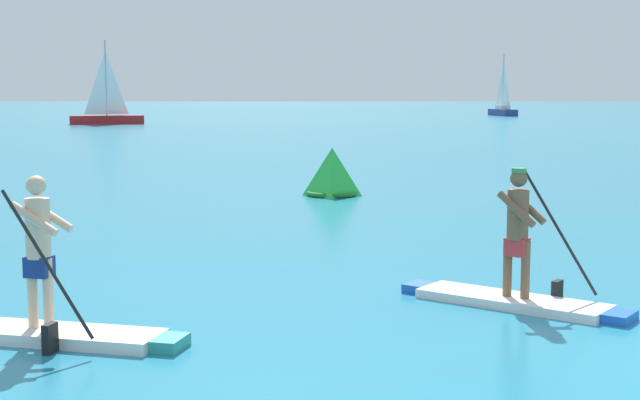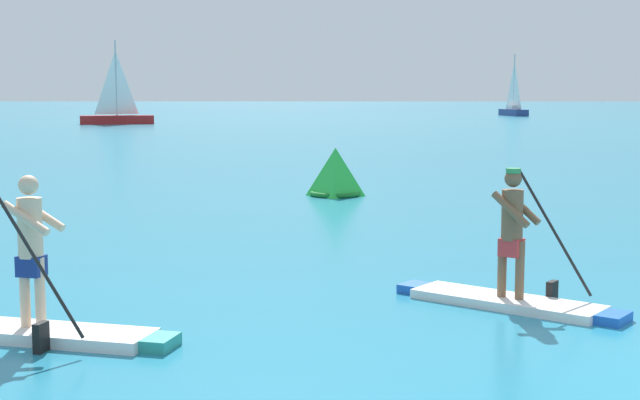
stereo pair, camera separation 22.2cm
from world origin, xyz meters
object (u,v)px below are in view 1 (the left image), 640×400
at_px(race_marker_buoy, 332,174).
at_px(sailboat_left_horizon, 107,113).
at_px(paddleboarder_near_left, 53,308).
at_px(sailboat_right_horizon, 503,108).
at_px(paddleboarder_mid_center, 516,278).

relative_size(race_marker_buoy, sailboat_left_horizon, 0.20).
relative_size(paddleboarder_near_left, sailboat_right_horizon, 0.44).
distance_m(race_marker_buoy, sailboat_right_horizon, 77.03).
relative_size(paddleboarder_mid_center, sailboat_right_horizon, 0.41).
height_order(paddleboarder_near_left, paddleboarder_mid_center, paddleboarder_near_left).
bearing_deg(sailboat_right_horizon, race_marker_buoy, -25.16).
xyz_separation_m(paddleboarder_mid_center, sailboat_right_horizon, (15.64, 86.79, 0.51)).
xyz_separation_m(paddleboarder_mid_center, race_marker_buoy, (-2.29, 11.88, 0.19)).
bearing_deg(race_marker_buoy, sailboat_left_horizon, 110.05).
distance_m(sailboat_left_horizon, sailboat_right_horizon, 44.16).
bearing_deg(paddleboarder_mid_center, paddleboarder_near_left, -126.09).
distance_m(paddleboarder_near_left, race_marker_buoy, 13.86).
relative_size(paddleboarder_near_left, sailboat_left_horizon, 0.43).
bearing_deg(paddleboarder_mid_center, sailboat_right_horizon, 115.82).
height_order(paddleboarder_mid_center, race_marker_buoy, paddleboarder_mid_center).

